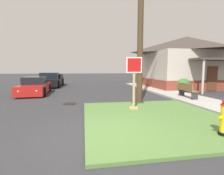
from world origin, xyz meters
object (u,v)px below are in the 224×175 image
object	(u,v)px
manhole_cover	(70,104)
pickup_truck_black	(51,81)
street_bench	(187,90)
utility_pole	(141,6)
parked_sedan_red	(35,87)
stop_sign	(134,85)

from	to	relation	value
manhole_cover	pickup_truck_black	xyz separation A→B (m)	(-2.64, 9.64, 0.61)
street_bench	manhole_cover	bearing A→B (deg)	-178.43
street_bench	utility_pole	xyz separation A→B (m)	(-2.98, -0.08, 4.57)
parked_sedan_red	utility_pole	distance (m)	9.01
manhole_cover	pickup_truck_black	distance (m)	10.01
utility_pole	stop_sign	bearing A→B (deg)	-114.83
stop_sign	utility_pole	bearing A→B (deg)	65.17
utility_pole	pickup_truck_black	bearing A→B (deg)	124.11
manhole_cover	street_bench	bearing A→B (deg)	1.57
pickup_truck_black	parked_sedan_red	bearing A→B (deg)	-91.49
stop_sign	parked_sedan_red	size ratio (longest dim) A/B	0.51
pickup_truck_black	utility_pole	bearing A→B (deg)	-55.89
stop_sign	parked_sedan_red	world-z (taller)	stop_sign
manhole_cover	utility_pole	size ratio (longest dim) A/B	0.07
stop_sign	utility_pole	size ratio (longest dim) A/B	0.22
manhole_cover	street_bench	world-z (taller)	street_bench
utility_pole	street_bench	bearing A→B (deg)	1.51
street_bench	utility_pole	distance (m)	5.46
parked_sedan_red	street_bench	bearing A→B (deg)	-22.47
manhole_cover	utility_pole	world-z (taller)	utility_pole
manhole_cover	street_bench	size ratio (longest dim) A/B	0.41
manhole_cover	utility_pole	distance (m)	6.42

